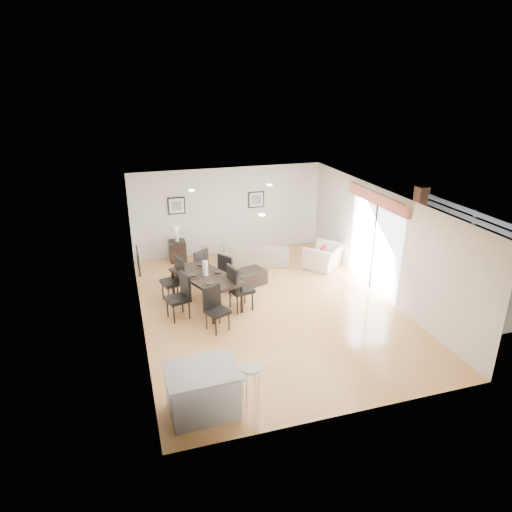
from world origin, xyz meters
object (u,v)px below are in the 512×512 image
object	(u,v)px
dining_chair_enear	(237,286)
dining_chair_efar	(229,272)
dining_chair_wfar	(176,277)
armchair	(324,256)
dining_chair_wnear	(181,293)
dining_table	(206,278)
dining_chair_foot	(199,265)
side_table	(178,251)
coffee_table	(247,278)
sofa	(254,253)
kitchen_island	(203,391)
dining_chair_head	(215,306)
bar_stool	(251,372)

from	to	relation	value
dining_chair_enear	dining_chair_efar	world-z (taller)	dining_chair_enear
dining_chair_wfar	dining_chair_enear	size ratio (longest dim) A/B	0.97
armchair	dining_chair_enear	distance (m)	3.59
dining_chair_wnear	dining_table	bearing A→B (deg)	107.62
dining_chair_wfar	dining_chair_foot	xyz separation A→B (m)	(0.71, 0.69, -0.05)
dining_chair_foot	side_table	xyz separation A→B (m)	(-0.31, 1.89, -0.25)
dining_chair_foot	dining_chair_enear	bearing A→B (deg)	80.21
dining_table	coffee_table	world-z (taller)	dining_table
dining_chair_wfar	armchair	bearing A→B (deg)	85.14
dining_chair_efar	side_table	distance (m)	2.83
sofa	side_table	bearing A→B (deg)	0.70
dining_chair_efar	coffee_table	world-z (taller)	dining_chair_efar
dining_chair_enear	kitchen_island	distance (m)	3.63
sofa	armchair	size ratio (longest dim) A/B	1.99
dining_chair_head	coffee_table	size ratio (longest dim) A/B	1.03
side_table	kitchen_island	bearing A→B (deg)	-94.50
dining_chair_wfar	side_table	world-z (taller)	dining_chair_wfar
sofa	dining_chair_foot	xyz separation A→B (m)	(-1.85, -1.08, 0.26)
dining_chair_enear	coffee_table	distance (m)	1.50
dining_table	coffee_table	distance (m)	1.59
sofa	dining_chair_head	bearing A→B (deg)	82.16
dining_chair_wnear	dining_chair_efar	bearing A→B (deg)	106.67
sofa	dining_chair_enear	xyz separation A→B (m)	(-1.23, -2.75, 0.33)
sofa	coffee_table	size ratio (longest dim) A/B	2.17
dining_chair_efar	side_table	bearing A→B (deg)	-13.10
dining_chair_wfar	coffee_table	world-z (taller)	dining_chair_wfar
dining_chair_wnear	dining_chair_enear	world-z (taller)	dining_chair_enear
dining_chair_wfar	sofa	bearing A→B (deg)	109.44
sofa	armchair	xyz separation A→B (m)	(1.87, -0.96, 0.04)
dining_chair_efar	side_table	size ratio (longest dim) A/B	1.70
armchair	dining_chair_enear	world-z (taller)	dining_chair_enear
sofa	dining_chair_foot	distance (m)	2.15
dining_chair_efar	dining_table	bearing A→B (deg)	89.17
armchair	dining_chair_foot	size ratio (longest dim) A/B	1.05
dining_chair_wnear	dining_chair_foot	bearing A→B (deg)	140.27
dining_chair_enear	bar_stool	distance (m)	3.38
sofa	dining_chair_enear	distance (m)	3.03
coffee_table	bar_stool	xyz separation A→B (m)	(-1.25, -4.61, 0.41)
dining_table	dining_chair_enear	world-z (taller)	dining_chair_enear
dining_chair_efar	dining_chair_head	bearing A→B (deg)	123.30
armchair	dining_chair_head	world-z (taller)	dining_chair_head
side_table	bar_stool	size ratio (longest dim) A/B	0.91
armchair	dining_chair_foot	xyz separation A→B (m)	(-3.71, -0.12, 0.22)
dining_chair_wfar	dining_table	bearing A→B (deg)	37.98
kitchen_island	bar_stool	xyz separation A→B (m)	(0.83, -0.00, 0.18)
sofa	dining_chair_wfar	xyz separation A→B (m)	(-2.56, -1.76, 0.31)
dining_table	dining_chair_foot	world-z (taller)	dining_chair_foot
dining_chair_wnear	dining_chair_head	size ratio (longest dim) A/B	1.08
coffee_table	dining_chair_foot	bearing A→B (deg)	143.14
dining_table	dining_chair_enear	size ratio (longest dim) A/B	1.84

